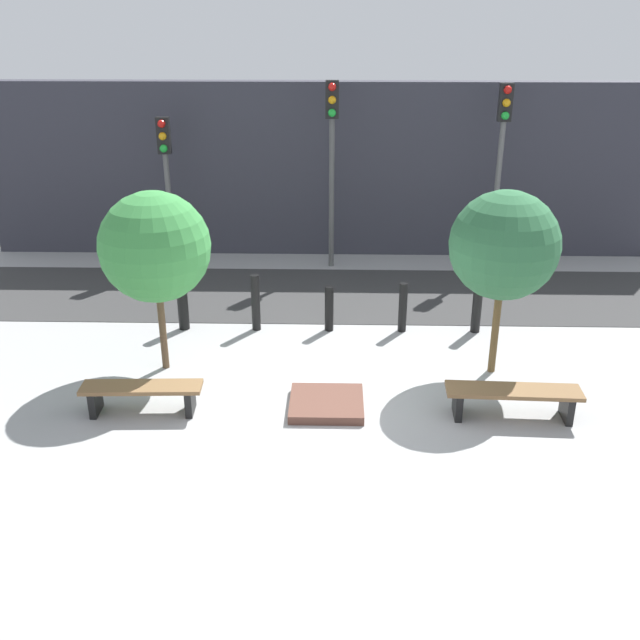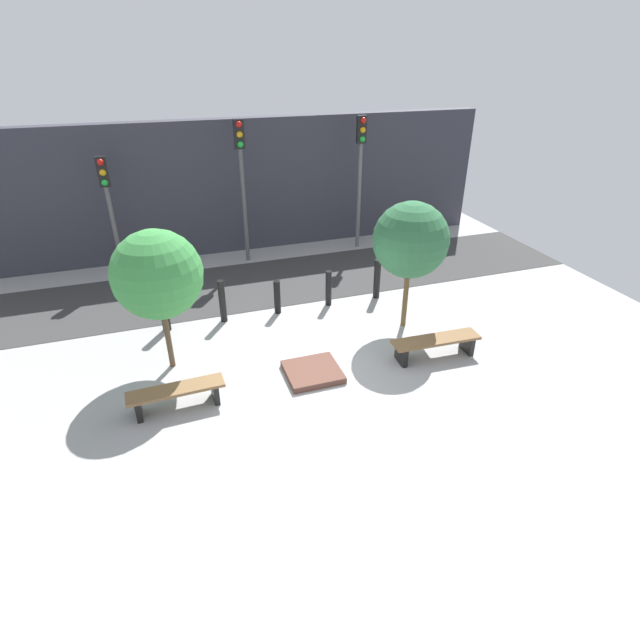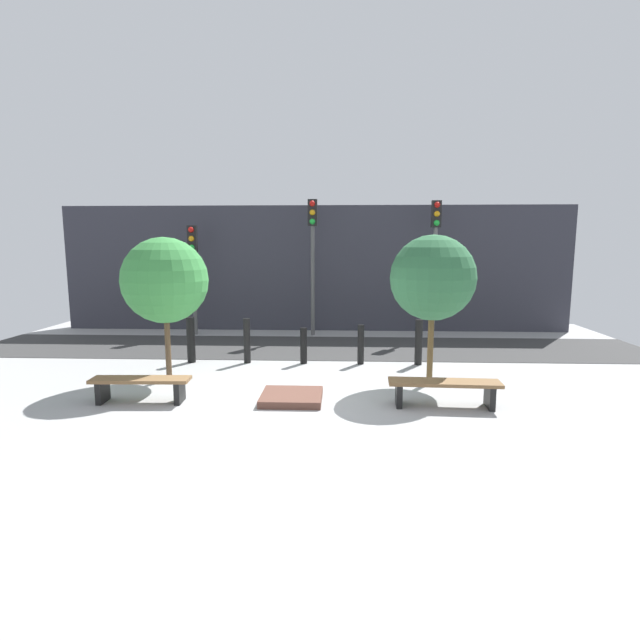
{
  "view_description": "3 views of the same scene",
  "coord_description": "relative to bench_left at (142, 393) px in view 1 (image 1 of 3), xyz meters",
  "views": [
    {
      "loc": [
        0.13,
        -9.15,
        5.32
      ],
      "look_at": [
        -0.11,
        0.58,
        1.16
      ],
      "focal_mm": 40.0,
      "sensor_mm": 36.0,
      "label": 1
    },
    {
      "loc": [
        -2.52,
        -7.89,
        5.86
      ],
      "look_at": [
        0.25,
        0.29,
        1.07
      ],
      "focal_mm": 28.0,
      "sensor_mm": 36.0,
      "label": 2
    },
    {
      "loc": [
        0.89,
        -8.59,
        2.79
      ],
      "look_at": [
        0.48,
        0.68,
        1.36
      ],
      "focal_mm": 28.0,
      "sensor_mm": 36.0,
      "label": 3
    }
  ],
  "objects": [
    {
      "name": "bollard_far_right",
      "position": [
        5.33,
        3.02,
        0.21
      ],
      "size": [
        0.17,
        0.17,
        1.06
      ],
      "primitive_type": "cylinder",
      "color": "black",
      "rests_on": "ground"
    },
    {
      "name": "tree_behind_right_bench",
      "position": [
        5.32,
        1.44,
        1.8
      ],
      "size": [
        1.67,
        1.67,
        2.96
      ],
      "color": "brown",
      "rests_on": "ground"
    },
    {
      "name": "ground_plane",
      "position": [
        2.66,
        0.2,
        -0.32
      ],
      "size": [
        18.0,
        18.0,
        0.0
      ],
      "primitive_type": "plane",
      "color": "#9C9C9C"
    },
    {
      "name": "bollard_far_left",
      "position": [
        -0.01,
        3.02,
        0.22
      ],
      "size": [
        0.19,
        0.19,
        1.08
      ],
      "primitive_type": "cylinder",
      "color": "black",
      "rests_on": "ground"
    },
    {
      "name": "bollard_right",
      "position": [
        3.99,
        3.02,
        0.15
      ],
      "size": [
        0.15,
        0.15,
        0.93
      ],
      "primitive_type": "cylinder",
      "color": "black",
      "rests_on": "ground"
    },
    {
      "name": "traffic_light_mid_west",
      "position": [
        2.66,
        6.67,
        2.48
      ],
      "size": [
        0.28,
        0.27,
        4.09
      ],
      "color": "#525252",
      "rests_on": "ground"
    },
    {
      "name": "traffic_light_west",
      "position": [
        -0.98,
        6.66,
        1.99
      ],
      "size": [
        0.28,
        0.27,
        3.33
      ],
      "color": "#585858",
      "rests_on": "ground"
    },
    {
      "name": "traffic_light_mid_east",
      "position": [
        6.3,
        6.67,
        2.45
      ],
      "size": [
        0.28,
        0.27,
        4.04
      ],
      "color": "#616161",
      "rests_on": "ground"
    },
    {
      "name": "road_strip",
      "position": [
        2.66,
        4.82,
        -0.31
      ],
      "size": [
        18.0,
        3.11,
        0.01
      ],
      "primitive_type": "cube",
      "color": "#363636",
      "rests_on": "ground"
    },
    {
      "name": "bench_left",
      "position": [
        0.0,
        0.0,
        0.0
      ],
      "size": [
        1.74,
        0.48,
        0.44
      ],
      "rotation": [
        0.0,
        0.0,
        0.04
      ],
      "color": "black",
      "rests_on": "ground"
    },
    {
      "name": "bollard_center",
      "position": [
        2.66,
        3.02,
        0.11
      ],
      "size": [
        0.16,
        0.16,
        0.85
      ],
      "primitive_type": "cylinder",
      "color": "black",
      "rests_on": "ground"
    },
    {
      "name": "bollard_left",
      "position": [
        1.32,
        3.02,
        0.21
      ],
      "size": [
        0.16,
        0.16,
        1.06
      ],
      "primitive_type": "cylinder",
      "color": "black",
      "rests_on": "ground"
    },
    {
      "name": "building_facade",
      "position": [
        2.66,
        7.79,
        1.67
      ],
      "size": [
        16.2,
        0.5,
        3.98
      ],
      "primitive_type": "cube",
      "color": "#33333D",
      "rests_on": "ground"
    },
    {
      "name": "bench_right",
      "position": [
        5.32,
        0.0,
        0.01
      ],
      "size": [
        1.92,
        0.52,
        0.45
      ],
      "rotation": [
        0.0,
        0.0,
        -0.04
      ],
      "color": "black",
      "rests_on": "ground"
    },
    {
      "name": "planter_bed",
      "position": [
        2.66,
        0.2,
        -0.25
      ],
      "size": [
        1.08,
        1.02,
        0.13
      ],
      "primitive_type": "cube",
      "color": "brown",
      "rests_on": "ground"
    },
    {
      "name": "tree_behind_left_bench",
      "position": [
        -0.0,
        1.44,
        1.74
      ],
      "size": [
        1.72,
        1.72,
        2.92
      ],
      "color": "brown",
      "rests_on": "ground"
    }
  ]
}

